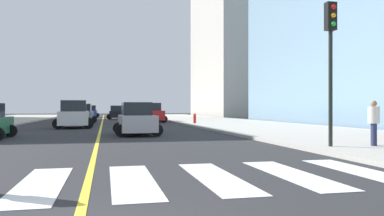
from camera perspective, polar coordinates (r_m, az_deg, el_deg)
name	(u,v)px	position (r m, az deg, el deg)	size (l,w,h in m)	color
sidewalk_kerb_east	(285,129)	(26.93, 13.54, -3.07)	(10.00, 120.00, 0.15)	#B2ADA3
crosswalk_paint	(88,182)	(8.28, -15.08, -10.50)	(13.50, 4.00, 0.01)	silver
lane_divider_paint	(102,122)	(44.16, -13.06, -1.97)	(0.16, 80.00, 0.01)	yellow
parking_garage_concrete	(250,46)	(75.92, 8.51, 8.96)	(18.00, 24.00, 26.70)	#B2ADA3
car_white_nearest	(74,115)	(30.86, -16.96, -1.01)	(3.01, 4.74, 2.09)	silver
car_black_second	(116,113)	(53.95, -11.08, -0.70)	(2.63, 4.18, 1.86)	black
car_silver_third	(137,120)	(22.03, -8.14, -1.72)	(2.61, 4.14, 1.83)	#B7B7BC
car_blue_fourth	(91,112)	(63.90, -14.70, -0.55)	(2.73, 4.35, 1.94)	#2D479E
car_gray_sixth	(82,114)	(39.28, -15.83, -0.90)	(2.73, 4.34, 1.93)	slate
car_red_seventh	(152,113)	(41.25, -5.98, -0.78)	(2.97, 4.67, 2.06)	red
traffic_light_near_corner	(331,46)	(14.80, 19.75, 8.64)	(0.36, 0.41, 5.13)	black
pedestrian_waiting_east	(374,121)	(15.47, 25.19, -1.72)	(0.41, 0.41, 1.64)	#232847
fire_hydrant	(195,118)	(35.00, 0.40, -1.54)	(0.26, 0.26, 0.89)	red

